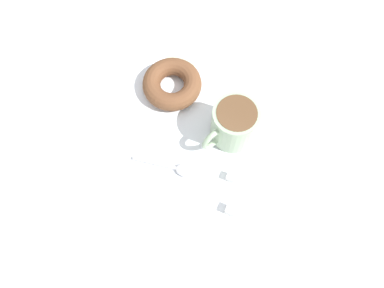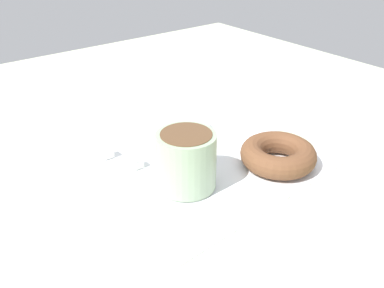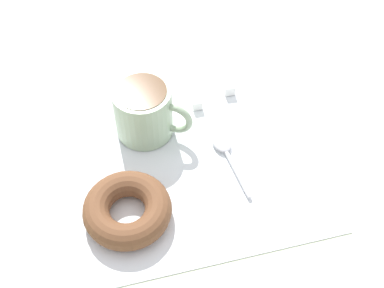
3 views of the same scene
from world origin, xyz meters
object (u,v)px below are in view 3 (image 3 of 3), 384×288
object	(u,v)px
sugar_cube_extra	(229,89)
coffee_cup	(145,111)
spoon	(225,150)
sugar_cube	(197,103)
donut	(127,210)

from	to	relation	value
sugar_cube_extra	coffee_cup	bearing A→B (deg)	-69.48
spoon	sugar_cube_extra	world-z (taller)	sugar_cube_extra
coffee_cup	sugar_cube	xyz separation A→B (cm)	(-2.91, 7.73, -3.28)
donut	sugar_cube_extra	distance (cm)	24.95
donut	sugar_cube	world-z (taller)	donut
coffee_cup	spoon	bearing A→B (deg)	59.70
donut	sugar_cube	bearing A→B (deg)	143.98
donut	sugar_cube	size ratio (longest dim) A/B	7.63
donut	sugar_cube_extra	world-z (taller)	donut
sugar_cube_extra	donut	bearing A→B (deg)	-43.10
coffee_cup	donut	bearing A→B (deg)	-17.05
sugar_cube	coffee_cup	bearing A→B (deg)	-69.41
sugar_cube	sugar_cube_extra	size ratio (longest dim) A/B	0.92
spoon	sugar_cube	world-z (taller)	sugar_cube
coffee_cup	donut	distance (cm)	14.17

